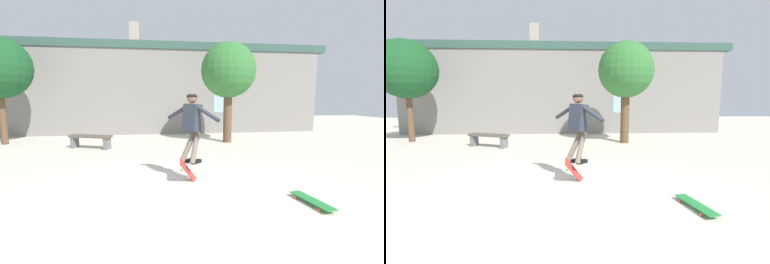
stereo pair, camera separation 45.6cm
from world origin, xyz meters
The scene contains 8 objects.
ground_plane centered at (0.00, 0.00, 0.00)m, with size 40.00×40.00×0.00m, color beige.
building_backdrop centered at (-0.01, 8.46, 2.30)m, with size 16.62×0.52×5.26m.
tree_right centered at (2.41, 5.57, 2.80)m, with size 2.14×2.14×3.91m.
tree_left centered at (-6.17, 6.26, 2.87)m, with size 2.31×2.31×4.04m.
park_bench centered at (-2.71, 4.93, 0.34)m, with size 1.56×0.91×0.47m.
skater centered at (0.32, 0.85, 1.27)m, with size 0.98×1.04×1.45m.
skateboard_flipping centered at (0.25, 0.83, 0.21)m, with size 0.42×0.50×0.68m.
skateboard_resting centered at (2.12, -0.60, 0.07)m, with size 0.34×0.88×0.08m.
Camera 2 is at (0.05, -4.39, 1.75)m, focal length 24.00 mm.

